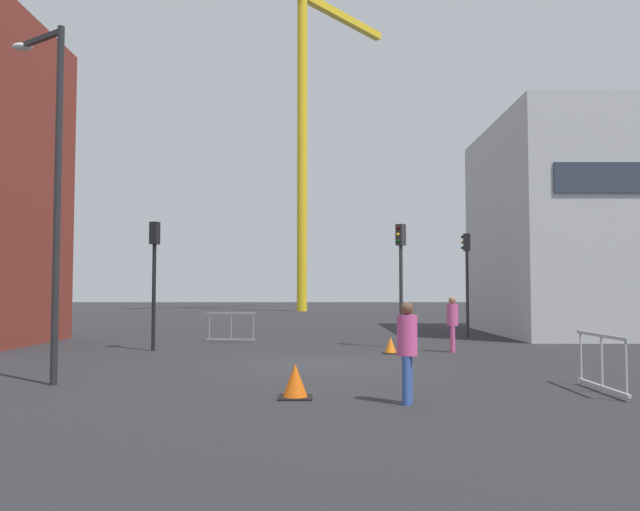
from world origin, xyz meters
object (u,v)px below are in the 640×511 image
object	(u,v)px
construction_crane	(305,102)
pedestrian_walking	(452,320)
traffic_light_near	(401,265)
traffic_cone_striped	(295,382)
traffic_light_median	(467,268)
streetlamp_tall	(52,173)
pedestrian_waiting	(407,345)
traffic_light_verge	(154,264)
traffic_cone_orange	(391,346)

from	to	relation	value
construction_crane	pedestrian_walking	distance (m)	41.17
traffic_light_near	traffic_cone_striped	world-z (taller)	traffic_light_near
construction_crane	traffic_light_median	xyz separation A→B (m)	(7.21, -30.73, -15.91)
streetlamp_tall	traffic_light_median	world-z (taller)	streetlamp_tall
pedestrian_waiting	traffic_cone_striped	size ratio (longest dim) A/B	2.80
construction_crane	streetlamp_tall	size ratio (longest dim) A/B	3.96
traffic_light_verge	streetlamp_tall	bearing A→B (deg)	-92.26
traffic_light_verge	traffic_cone_striped	world-z (taller)	traffic_light_verge
pedestrian_walking	construction_crane	bearing A→B (deg)	98.27
pedestrian_waiting	pedestrian_walking	bearing A→B (deg)	73.65
traffic_light_near	traffic_cone_orange	size ratio (longest dim) A/B	8.20
streetlamp_tall	traffic_light_verge	distance (m)	7.22
traffic_cone_orange	traffic_light_median	bearing A→B (deg)	59.66
traffic_cone_orange	streetlamp_tall	bearing A→B (deg)	-140.92
traffic_cone_striped	traffic_cone_orange	size ratio (longest dim) A/B	1.22
traffic_cone_orange	pedestrian_walking	bearing A→B (deg)	12.03
construction_crane	pedestrian_walking	size ratio (longest dim) A/B	17.12
streetlamp_tall	pedestrian_walking	bearing A→B (deg)	34.62
traffic_cone_orange	traffic_light_near	bearing A→B (deg)	73.17
traffic_light_verge	traffic_cone_striped	xyz separation A→B (m)	(4.75, -8.68, -2.42)
traffic_light_near	traffic_cone_striped	bearing A→B (deg)	-107.81
traffic_cone_striped	traffic_cone_orange	distance (m)	8.18
traffic_light_near	pedestrian_walking	xyz separation A→B (m)	(1.38, -1.40, -1.73)
traffic_cone_orange	construction_crane	bearing A→B (deg)	95.26
pedestrian_walking	traffic_cone_striped	world-z (taller)	pedestrian_walking
pedestrian_walking	pedestrian_waiting	world-z (taller)	pedestrian_waiting
streetlamp_tall	traffic_cone_striped	xyz separation A→B (m)	(5.03, -1.64, -3.99)
traffic_light_median	traffic_cone_striped	bearing A→B (deg)	-113.91
streetlamp_tall	traffic_cone_striped	world-z (taller)	streetlamp_tall
pedestrian_waiting	traffic_light_median	bearing A→B (deg)	73.36
construction_crane	traffic_light_near	world-z (taller)	construction_crane
construction_crane	traffic_cone_orange	xyz separation A→B (m)	(3.42, -37.20, -18.45)
construction_crane	traffic_cone_striped	world-z (taller)	construction_crane
traffic_light_near	pedestrian_waiting	size ratio (longest dim) A/B	2.39
construction_crane	traffic_cone_striped	size ratio (longest dim) A/B	47.82
traffic_light_near	pedestrian_walking	world-z (taller)	traffic_light_near
traffic_light_near	traffic_cone_orange	distance (m)	3.12
traffic_light_near	traffic_cone_orange	world-z (taller)	traffic_light_near
construction_crane	pedestrian_waiting	xyz separation A→B (m)	(2.78, -45.55, -17.70)
traffic_light_median	traffic_cone_orange	xyz separation A→B (m)	(-3.78, -6.46, -2.55)
traffic_light_near	traffic_cone_striped	xyz separation A→B (m)	(-3.08, -9.59, -2.43)
traffic_light_verge	traffic_light_median	bearing A→B (deg)	26.70
pedestrian_walking	traffic_cone_orange	world-z (taller)	pedestrian_walking
traffic_light_verge	traffic_cone_striped	distance (m)	10.18
traffic_light_median	traffic_cone_orange	size ratio (longest dim) A/B	8.40
streetlamp_tall	traffic_light_median	size ratio (longest dim) A/B	1.76
pedestrian_walking	pedestrian_waiting	xyz separation A→B (m)	(-2.57, -8.77, 0.00)
construction_crane	traffic_light_median	distance (m)	35.35
traffic_light_median	traffic_light_near	distance (m)	5.67
streetlamp_tall	pedestrian_walking	distance (m)	11.99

